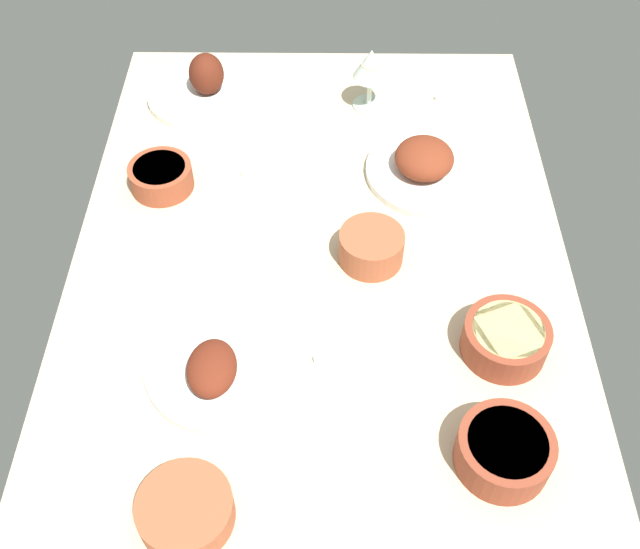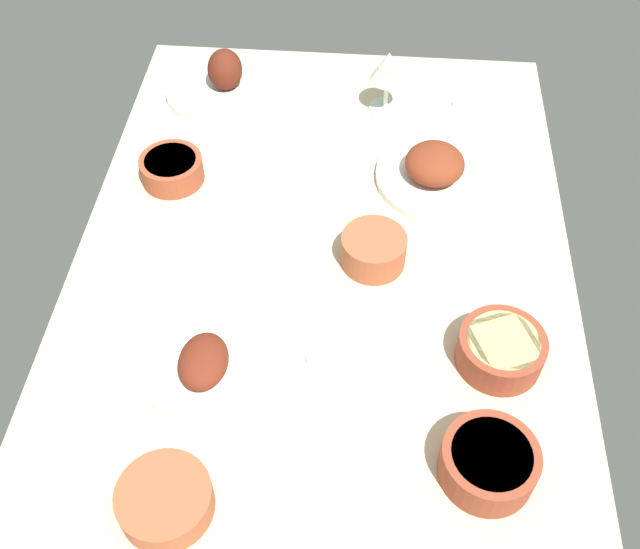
% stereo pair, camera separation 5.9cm
% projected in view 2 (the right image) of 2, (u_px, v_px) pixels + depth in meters
% --- Properties ---
extents(dining_table, '(1.40, 0.90, 0.04)m').
position_uv_depth(dining_table, '(320.00, 289.00, 1.32)').
color(dining_table, '#C6B28E').
rests_on(dining_table, ground).
extents(plate_far_side, '(0.25, 0.25, 0.06)m').
position_uv_depth(plate_far_side, '(212.00, 359.00, 1.18)').
color(plate_far_side, silver).
rests_on(plate_far_side, dining_table).
extents(plate_center_main, '(0.26, 0.26, 0.08)m').
position_uv_depth(plate_center_main, '(439.00, 171.00, 1.46)').
color(plate_center_main, silver).
rests_on(plate_center_main, dining_table).
extents(plate_near_viewer, '(0.23, 0.23, 0.10)m').
position_uv_depth(plate_near_viewer, '(220.00, 82.00, 1.64)').
color(plate_near_viewer, silver).
rests_on(plate_near_viewer, dining_table).
extents(bowl_potatoes, '(0.14, 0.14, 0.06)m').
position_uv_depth(bowl_potatoes, '(501.00, 349.00, 1.18)').
color(bowl_potatoes, brown).
rests_on(bowl_potatoes, dining_table).
extents(bowl_pasta, '(0.12, 0.12, 0.06)m').
position_uv_depth(bowl_pasta, '(374.00, 249.00, 1.31)').
color(bowl_pasta, '#A35133').
rests_on(bowl_pasta, dining_table).
extents(bowl_sauce, '(0.14, 0.14, 0.06)m').
position_uv_depth(bowl_sauce, '(489.00, 462.00, 1.05)').
color(bowl_sauce, brown).
rests_on(bowl_sauce, dining_table).
extents(bowl_cream, '(0.12, 0.12, 0.05)m').
position_uv_depth(bowl_cream, '(172.00, 168.00, 1.46)').
color(bowl_cream, brown).
rests_on(bowl_cream, dining_table).
extents(bowl_onions, '(0.13, 0.13, 0.05)m').
position_uv_depth(bowl_onions, '(165.00, 500.00, 1.03)').
color(bowl_onions, '#A35133').
rests_on(bowl_onions, dining_table).
extents(wine_glass, '(0.08, 0.08, 0.14)m').
position_uv_depth(wine_glass, '(388.00, 70.00, 1.55)').
color(wine_glass, silver).
rests_on(wine_glass, dining_table).
extents(folded_napkin, '(0.21, 0.17, 0.01)m').
position_uv_depth(folded_napkin, '(296.00, 151.00, 1.52)').
color(folded_napkin, white).
rests_on(folded_napkin, dining_table).
extents(fork_loose, '(0.08, 0.16, 0.01)m').
position_uv_depth(fork_loose, '(487.00, 96.00, 1.64)').
color(fork_loose, silver).
rests_on(fork_loose, dining_table).
extents(spoon_loose, '(0.05, 0.19, 0.01)m').
position_uv_depth(spoon_loose, '(364.00, 352.00, 1.21)').
color(spoon_loose, silver).
rests_on(spoon_loose, dining_table).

